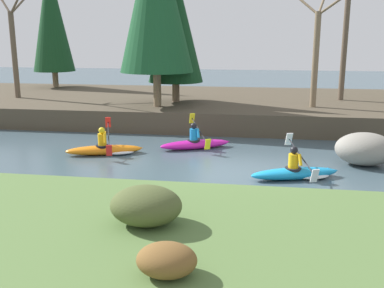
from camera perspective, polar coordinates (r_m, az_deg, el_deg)
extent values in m
plane|color=#425660|center=(14.09, 3.30, -3.63)|extent=(90.00, 90.00, 0.00)
cube|color=#56753D|center=(8.36, -0.91, -13.97)|extent=(44.00, 6.58, 0.58)
cube|color=#4C4233|center=(24.19, 5.76, 4.72)|extent=(44.00, 10.65, 0.97)
cylinder|color=#7A664C|center=(30.44, -16.95, 7.89)|extent=(0.36, 0.36, 1.02)
cone|color=#143D1E|center=(30.35, -17.46, 15.15)|extent=(2.59, 2.59, 6.70)
cylinder|color=#7A664C|center=(20.99, -4.43, 6.94)|extent=(0.36, 0.36, 1.60)
cylinder|color=brown|center=(22.51, -2.06, 6.65)|extent=(0.36, 0.36, 1.00)
cone|color=#143D1E|center=(22.36, -2.14, 14.90)|extent=(2.69, 2.69, 5.47)
cylinder|color=brown|center=(25.69, -21.63, 10.44)|extent=(0.28, 0.28, 4.45)
cylinder|color=brown|center=(26.68, -22.93, 16.40)|extent=(1.66, 1.41, 1.49)
cylinder|color=brown|center=(24.74, -21.31, 16.63)|extent=(1.74, 1.48, 1.32)
cylinder|color=#7A664C|center=(21.41, 15.40, 10.22)|extent=(0.28, 0.28, 4.27)
cylinder|color=#7A664C|center=(22.00, 13.68, 17.34)|extent=(1.59, 1.36, 1.44)
cylinder|color=brown|center=(24.25, 18.76, 11.30)|extent=(0.28, 0.28, 5.09)
ellipsoid|color=#4C562D|center=(8.81, -5.86, -7.78)|extent=(1.41, 1.17, 0.76)
ellipsoid|color=brown|center=(7.06, -3.24, -14.49)|extent=(0.94, 0.78, 0.51)
ellipsoid|color=#1993D6|center=(13.75, 12.87, -3.66)|extent=(2.75, 1.47, 0.34)
cone|color=#1993D6|center=(14.27, 17.46, -3.24)|extent=(0.40, 0.31, 0.20)
cylinder|color=black|center=(13.69, 12.71, -3.10)|extent=(0.61, 0.61, 0.08)
cylinder|color=yellow|center=(13.62, 12.76, -2.09)|extent=(0.38, 0.38, 0.42)
sphere|color=black|center=(13.54, 12.83, -0.76)|extent=(0.29, 0.29, 0.23)
cylinder|color=yellow|center=(13.85, 12.77, -1.46)|extent=(0.16, 0.24, 0.35)
cylinder|color=yellow|center=(13.43, 13.58, -1.98)|extent=(0.16, 0.24, 0.35)
cylinder|color=black|center=(13.68, 13.67, -1.52)|extent=(0.67, 1.82, 0.65)
cube|color=white|center=(14.45, 12.21, 0.62)|extent=(0.24, 0.22, 0.41)
cube|color=white|center=(12.94, 15.31, -3.91)|extent=(0.24, 0.22, 0.41)
ellipsoid|color=white|center=(14.00, 14.92, -3.82)|extent=(1.27, 1.03, 0.18)
ellipsoid|color=#C61999|center=(16.97, 0.38, -0.05)|extent=(2.69, 1.73, 0.34)
cone|color=#C61999|center=(17.37, 4.28, 0.29)|extent=(0.40, 0.33, 0.20)
cylinder|color=black|center=(16.92, 0.22, 0.41)|extent=(0.64, 0.64, 0.08)
cylinder|color=#1984CC|center=(16.87, 0.22, 1.24)|extent=(0.40, 0.40, 0.42)
sphere|color=black|center=(16.80, 0.22, 2.32)|extent=(0.31, 0.31, 0.23)
cylinder|color=#1984CC|center=(17.10, 0.30, 1.71)|extent=(0.18, 0.24, 0.35)
cylinder|color=#1984CC|center=(16.66, 0.79, 1.39)|extent=(0.18, 0.24, 0.35)
cylinder|color=black|center=(16.91, 0.96, 1.71)|extent=(0.87, 1.73, 0.65)
cube|color=yellow|center=(17.74, 0.00, 3.28)|extent=(0.25, 0.23, 0.41)
cube|color=yellow|center=(16.10, 2.01, -0.03)|extent=(0.25, 0.23, 0.41)
ellipsoid|color=orange|center=(16.45, -11.10, -0.75)|extent=(2.75, 1.46, 0.34)
cone|color=orange|center=(16.47, -6.79, -0.51)|extent=(0.40, 0.30, 0.20)
cylinder|color=black|center=(16.41, -11.30, -0.27)|extent=(0.61, 0.61, 0.08)
cylinder|color=yellow|center=(16.36, -11.34, 0.58)|extent=(0.38, 0.38, 0.42)
sphere|color=yellow|center=(16.29, -11.39, 1.70)|extent=(0.29, 0.29, 0.23)
cylinder|color=yellow|center=(16.57, -11.00, 1.07)|extent=(0.16, 0.24, 0.35)
cylinder|color=yellow|center=(16.10, -11.01, 0.71)|extent=(0.16, 0.24, 0.35)
cylinder|color=black|center=(16.33, -10.55, 1.05)|extent=(0.67, 1.82, 0.65)
cube|color=red|center=(17.20, -10.62, 2.73)|extent=(0.24, 0.22, 0.41)
cube|color=red|center=(15.47, -10.49, -0.81)|extent=(0.24, 0.22, 0.41)
ellipsoid|color=white|center=(16.47, -9.18, -0.94)|extent=(1.27, 1.03, 0.18)
ellipsoid|color=gray|center=(15.82, 21.10, -0.59)|extent=(1.92, 1.50, 1.08)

